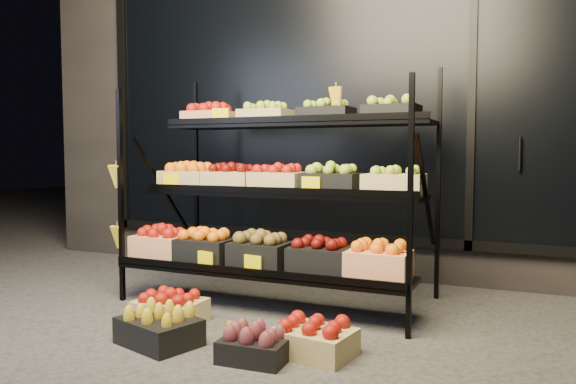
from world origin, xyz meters
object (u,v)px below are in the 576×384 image
at_px(display_rack, 275,191).
at_px(floor_crate_midleft, 159,327).
at_px(floor_crate_midright, 314,337).
at_px(floor_crate_left, 170,307).

height_order(display_rack, floor_crate_midleft, display_rack).
height_order(floor_crate_midleft, floor_crate_midright, floor_crate_midleft).
xyz_separation_m(floor_crate_left, floor_crate_midright, (1.03, -0.17, -0.00)).
bearing_deg(display_rack, floor_crate_midright, -54.13).
xyz_separation_m(floor_crate_left, floor_crate_midleft, (0.19, -0.36, 0.00)).
height_order(floor_crate_left, floor_crate_midright, floor_crate_left).
bearing_deg(floor_crate_midright, floor_crate_left, 178.92).
height_order(display_rack, floor_crate_left, display_rack).
height_order(floor_crate_left, floor_crate_midleft, floor_crate_midleft).
bearing_deg(floor_crate_midright, display_rack, 134.25).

